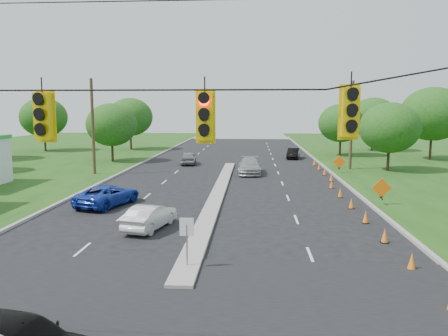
{
  "coord_description": "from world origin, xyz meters",
  "views": [
    {
      "loc": [
        2.51,
        -10.18,
        6.21
      ],
      "look_at": [
        0.86,
        14.79,
        2.8
      ],
      "focal_mm": 35.0,
      "sensor_mm": 36.0,
      "label": 1
    }
  ],
  "objects": [
    {
      "name": "curb_left",
      "position": [
        -10.1,
        30.0,
        0.0
      ],
      "size": [
        0.25,
        110.0,
        0.16
      ],
      "primitive_type": "cube",
      "color": "gray",
      "rests_on": "ground"
    },
    {
      "name": "curb_right",
      "position": [
        10.1,
        30.0,
        0.0
      ],
      "size": [
        0.25,
        110.0,
        0.16
      ],
      "primitive_type": "cube",
      "color": "gray",
      "rests_on": "ground"
    },
    {
      "name": "median",
      "position": [
        0.0,
        21.0,
        0.0
      ],
      "size": [
        1.0,
        34.0,
        0.18
      ],
      "primitive_type": "cube",
      "color": "gray",
      "rests_on": "ground"
    },
    {
      "name": "median_sign",
      "position": [
        0.0,
        6.0,
        1.46
      ],
      "size": [
        0.55,
        0.06,
        2.05
      ],
      "color": "gray",
      "rests_on": "ground"
    },
    {
      "name": "signal_span",
      "position": [
        -0.05,
        -1.0,
        4.97
      ],
      "size": [
        25.6,
        0.32,
        9.0
      ],
      "color": "#422D1C",
      "rests_on": "ground"
    },
    {
      "name": "utility_pole_far_left",
      "position": [
        -12.5,
        30.0,
        4.5
      ],
      "size": [
        0.28,
        0.28,
        9.0
      ],
      "primitive_type": "cylinder",
      "color": "#422D1C",
      "rests_on": "ground"
    },
    {
      "name": "utility_pole_far_right",
      "position": [
        12.5,
        35.0,
        4.5
      ],
      "size": [
        0.28,
        0.28,
        9.0
      ],
      "primitive_type": "cylinder",
      "color": "#422D1C",
      "rests_on": "ground"
    },
    {
      "name": "cone_1",
      "position": [
        8.69,
        6.5,
        0.35
      ],
      "size": [
        0.32,
        0.32,
        0.7
      ],
      "primitive_type": "cone",
      "color": "orange",
      "rests_on": "ground"
    },
    {
      "name": "cone_2",
      "position": [
        8.69,
        10.0,
        0.35
      ],
      "size": [
        0.32,
        0.32,
        0.7
      ],
      "primitive_type": "cone",
      "color": "orange",
      "rests_on": "ground"
    },
    {
      "name": "cone_3",
      "position": [
        8.69,
        13.5,
        0.35
      ],
      "size": [
        0.32,
        0.32,
        0.7
      ],
      "primitive_type": "cone",
      "color": "orange",
      "rests_on": "ground"
    },
    {
      "name": "cone_4",
      "position": [
        8.69,
        17.0,
        0.35
      ],
      "size": [
        0.32,
        0.32,
        0.7
      ],
      "primitive_type": "cone",
      "color": "orange",
      "rests_on": "ground"
    },
    {
      "name": "cone_5",
      "position": [
        8.69,
        20.5,
        0.35
      ],
      "size": [
        0.32,
        0.32,
        0.7
      ],
      "primitive_type": "cone",
      "color": "orange",
      "rests_on": "ground"
    },
    {
      "name": "cone_6",
      "position": [
        8.69,
        24.0,
        0.35
      ],
      "size": [
        0.32,
        0.32,
        0.7
      ],
      "primitive_type": "cone",
      "color": "orange",
      "rests_on": "ground"
    },
    {
      "name": "cone_7",
      "position": [
        9.29,
        27.5,
        0.35
      ],
      "size": [
        0.32,
        0.32,
        0.7
      ],
      "primitive_type": "cone",
      "color": "orange",
      "rests_on": "ground"
    },
    {
      "name": "cone_8",
      "position": [
        9.29,
        31.0,
        0.35
      ],
      "size": [
        0.32,
        0.32,
        0.7
      ],
      "primitive_type": "cone",
      "color": "orange",
      "rests_on": "ground"
    },
    {
      "name": "cone_9",
      "position": [
        9.29,
        34.5,
        0.35
      ],
      "size": [
        0.32,
        0.32,
        0.7
      ],
      "primitive_type": "cone",
      "color": "orange",
      "rests_on": "ground"
    },
    {
      "name": "cone_10",
      "position": [
        9.29,
        38.0,
        0.35
      ],
      "size": [
        0.32,
        0.32,
        0.7
      ],
      "primitive_type": "cone",
      "color": "orange",
      "rests_on": "ground"
    },
    {
      "name": "work_sign_1",
      "position": [
        10.8,
        18.0,
        1.09
      ],
      "size": [
        1.27,
        0.58,
        1.37
      ],
      "color": "black",
      "rests_on": "ground"
    },
    {
      "name": "work_sign_2",
      "position": [
        10.8,
        32.0,
        1.09
      ],
      "size": [
        1.27,
        0.58,
        1.37
      ],
      "color": "black",
      "rests_on": "ground"
    },
    {
      "name": "tree_4",
      "position": [
        -28.0,
        52.0,
        4.96
      ],
      "size": [
        6.72,
        6.72,
        7.84
      ],
      "color": "black",
      "rests_on": "ground"
    },
    {
      "name": "tree_5",
      "position": [
        -14.0,
        40.0,
        4.34
      ],
      "size": [
        5.88,
        5.88,
        6.86
      ],
      "color": "black",
      "rests_on": "ground"
    },
    {
      "name": "tree_6",
      "position": [
        -16.0,
        55.0,
        4.96
      ],
      "size": [
        6.72,
        6.72,
        7.84
      ],
      "color": "black",
      "rests_on": "ground"
    },
    {
      "name": "tree_9",
      "position": [
        16.0,
        34.0,
        4.34
      ],
      "size": [
        5.88,
        5.88,
        6.86
      ],
      "color": "black",
      "rests_on": "ground"
    },
    {
      "name": "tree_10",
      "position": [
        24.0,
        44.0,
        5.58
      ],
      "size": [
        7.56,
        7.56,
        8.82
      ],
      "color": "black",
      "rests_on": "ground"
    },
    {
      "name": "tree_11",
      "position": [
        20.0,
        55.0,
        4.96
      ],
      "size": [
        6.72,
        6.72,
        7.84
      ],
      "color": "black",
      "rests_on": "ground"
    },
    {
      "name": "tree_12",
      "position": [
        14.0,
        48.0,
        4.34
      ],
      "size": [
        5.88,
        5.88,
        6.86
      ],
      "color": "black",
      "rests_on": "ground"
    },
    {
      "name": "white_sedan",
      "position": [
        -2.79,
        11.63,
        0.65
      ],
      "size": [
        2.23,
        4.13,
        1.29
      ],
      "primitive_type": "imported",
      "rotation": [
        0.0,
        0.0,
        2.91
      ],
      "color": "beige",
      "rests_on": "ground"
    },
    {
      "name": "blue_pickup",
      "position": [
        -6.8,
        16.9,
        0.68
      ],
      "size": [
        3.62,
        5.35,
        1.36
      ],
      "primitive_type": "imported",
      "rotation": [
        0.0,
        0.0,
        2.84
      ],
      "color": "#1835A8",
      "rests_on": "ground"
    },
    {
      "name": "silver_car_far",
      "position": [
        2.22,
        31.33,
        0.76
      ],
      "size": [
        2.2,
        5.28,
        1.53
      ],
      "primitive_type": "imported",
      "rotation": [
        0.0,
        0.0,
        0.01
      ],
      "color": "gray",
      "rests_on": "ground"
    },
    {
      "name": "silver_car_oncoming",
      "position": [
        -4.69,
        38.12,
        0.71
      ],
      "size": [
        2.04,
        4.28,
        1.41
      ],
      "primitive_type": "imported",
      "rotation": [
        0.0,
        0.0,
        3.23
      ],
      "color": "gray",
      "rests_on": "ground"
    },
    {
      "name": "dark_car_receding",
      "position": [
        7.59,
        44.58,
        0.66
      ],
      "size": [
        2.03,
        4.16,
        1.31
      ],
      "primitive_type": "imported",
      "rotation": [
        0.0,
        0.0,
        -0.17
      ],
      "color": "black",
      "rests_on": "ground"
    }
  ]
}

